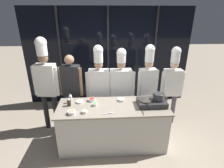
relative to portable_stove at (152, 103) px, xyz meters
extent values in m
plane|color=gray|center=(-0.74, 0.01, -0.94)|extent=(24.00, 24.00, 0.00)
cube|color=black|center=(-0.74, 2.00, 0.41)|extent=(4.65, 0.04, 2.70)
cube|color=#232326|center=(-2.06, 1.96, 0.41)|extent=(0.05, 0.05, 2.70)
cube|color=#232326|center=(-0.74, 1.96, 0.41)|extent=(0.05, 0.05, 2.70)
cube|color=#232326|center=(0.58, 1.96, 0.41)|extent=(0.05, 0.05, 2.70)
cube|color=beige|center=(-0.74, 0.01, -0.51)|extent=(2.04, 0.76, 0.85)
cube|color=gray|center=(-0.74, 0.01, -0.07)|extent=(2.10, 0.80, 0.03)
cube|color=#28282B|center=(0.00, 0.00, 0.00)|extent=(0.53, 0.36, 0.10)
cylinder|color=black|center=(-0.12, 0.00, 0.05)|extent=(0.21, 0.21, 0.01)
cylinder|color=black|center=(-0.12, -0.19, 0.00)|extent=(0.03, 0.01, 0.03)
cylinder|color=black|center=(0.12, 0.00, 0.05)|extent=(0.21, 0.21, 0.01)
cylinder|color=black|center=(0.12, -0.19, 0.00)|extent=(0.03, 0.01, 0.03)
cylinder|color=#38332D|center=(-0.12, 0.00, 0.06)|extent=(0.25, 0.25, 0.01)
cone|color=#38332D|center=(-0.12, 0.00, 0.08)|extent=(0.27, 0.27, 0.04)
cylinder|color=black|center=(-0.12, -0.23, 0.09)|extent=(0.02, 0.20, 0.02)
cylinder|color=#333335|center=(0.12, 0.00, 0.12)|extent=(0.20, 0.20, 0.12)
torus|color=#333335|center=(0.12, 0.00, 0.18)|extent=(0.20, 0.20, 0.01)
torus|color=#333335|center=(0.01, 0.00, 0.16)|extent=(0.01, 0.05, 0.05)
torus|color=#333335|center=(0.23, 0.00, 0.16)|extent=(0.01, 0.05, 0.05)
cylinder|color=white|center=(-1.56, 0.20, 0.02)|extent=(0.06, 0.06, 0.15)
cone|color=white|center=(-1.56, 0.20, 0.12)|extent=(0.05, 0.05, 0.04)
cylinder|color=#332319|center=(-1.57, 0.07, 0.01)|extent=(0.07, 0.07, 0.13)
cone|color=white|center=(-1.57, 0.07, 0.10)|extent=(0.06, 0.06, 0.04)
cylinder|color=white|center=(-1.38, 0.19, -0.04)|extent=(0.14, 0.14, 0.03)
torus|color=white|center=(-1.38, 0.19, -0.02)|extent=(0.14, 0.14, 0.01)
cylinder|color=beige|center=(-1.38, 0.19, -0.03)|extent=(0.12, 0.12, 0.02)
cylinder|color=white|center=(-1.48, -0.22, -0.03)|extent=(0.14, 0.14, 0.05)
torus|color=white|center=(-1.48, -0.22, 0.00)|extent=(0.14, 0.14, 0.01)
cylinder|color=#9E896B|center=(-1.48, -0.22, -0.01)|extent=(0.12, 0.12, 0.03)
cylinder|color=white|center=(-1.26, -0.20, -0.03)|extent=(0.10, 0.10, 0.05)
torus|color=white|center=(-1.26, -0.20, -0.01)|extent=(0.10, 0.10, 0.01)
cylinder|color=beige|center=(-1.26, -0.20, -0.02)|extent=(0.08, 0.08, 0.02)
cylinder|color=white|center=(-0.56, 0.22, -0.04)|extent=(0.14, 0.14, 0.04)
torus|color=white|center=(-0.56, 0.22, -0.02)|extent=(0.15, 0.15, 0.01)
cylinder|color=silver|center=(-0.56, 0.22, -0.03)|extent=(0.12, 0.12, 0.02)
cylinder|color=white|center=(-1.15, 0.25, -0.03)|extent=(0.14, 0.14, 0.05)
torus|color=white|center=(-1.15, 0.25, 0.00)|extent=(0.15, 0.15, 0.01)
cylinder|color=#B22D1E|center=(-1.15, 0.25, -0.02)|extent=(0.12, 0.12, 0.03)
cylinder|color=white|center=(-1.08, 0.04, -0.03)|extent=(0.09, 0.09, 0.05)
torus|color=white|center=(-1.08, 0.04, 0.00)|extent=(0.09, 0.09, 0.01)
cylinder|color=#4C9E47|center=(-1.08, 0.04, -0.01)|extent=(0.07, 0.07, 0.03)
cube|color=#B2B5BA|center=(-0.89, -0.27, -0.05)|extent=(0.14, 0.05, 0.01)
ellipsoid|color=#B2B5BA|center=(-0.79, -0.24, -0.05)|extent=(0.08, 0.06, 0.02)
cylinder|color=#232326|center=(-2.00, 0.64, -0.51)|extent=(0.11, 0.11, 0.85)
cylinder|color=#232326|center=(-2.23, 0.67, -0.51)|extent=(0.11, 0.11, 0.85)
cube|color=white|center=(-2.12, 0.66, 0.26)|extent=(0.45, 0.27, 0.69)
cylinder|color=white|center=(-1.89, 0.59, 0.25)|extent=(0.08, 0.08, 0.64)
cylinder|color=white|center=(-2.36, 0.65, 0.25)|extent=(0.08, 0.08, 0.64)
sphere|color=brown|center=(-2.12, 0.66, 0.73)|extent=(0.20, 0.20, 0.20)
cylinder|color=white|center=(-2.12, 0.66, 0.92)|extent=(0.21, 0.21, 0.25)
sphere|color=white|center=(-2.12, 0.66, 1.04)|extent=(0.23, 0.23, 0.23)
cylinder|color=#2D3856|center=(-1.49, 0.65, -0.52)|extent=(0.10, 0.10, 0.83)
cylinder|color=#2D3856|center=(-1.70, 0.68, -0.52)|extent=(0.10, 0.10, 0.83)
cube|color=#232326|center=(-1.60, 0.66, 0.23)|extent=(0.41, 0.26, 0.67)
cylinder|color=#A87A5B|center=(-1.39, 0.60, 0.22)|extent=(0.08, 0.08, 0.62)
cylinder|color=#A87A5B|center=(-1.81, 0.67, 0.22)|extent=(0.08, 0.08, 0.62)
sphere|color=#A87A5B|center=(-1.60, 0.66, 0.69)|extent=(0.20, 0.20, 0.20)
cylinder|color=#2D3856|center=(-0.88, 0.68, -0.55)|extent=(0.12, 0.12, 0.77)
cylinder|color=#2D3856|center=(-1.12, 0.69, -0.55)|extent=(0.12, 0.12, 0.77)
cube|color=white|center=(-1.00, 0.68, 0.14)|extent=(0.45, 0.24, 0.62)
cylinder|color=white|center=(-0.75, 0.64, 0.12)|extent=(0.09, 0.09, 0.57)
cylinder|color=white|center=(-1.25, 0.65, 0.12)|extent=(0.09, 0.09, 0.57)
sphere|color=#A87A5B|center=(-1.00, 0.68, 0.57)|extent=(0.18, 0.18, 0.18)
cylinder|color=white|center=(-1.00, 0.68, 0.75)|extent=(0.19, 0.19, 0.26)
sphere|color=white|center=(-1.00, 0.68, 0.88)|extent=(0.21, 0.21, 0.21)
cylinder|color=#4C4C51|center=(-0.39, 0.71, -0.56)|extent=(0.12, 0.12, 0.76)
cylinder|color=#4C4C51|center=(-0.65, 0.70, -0.56)|extent=(0.12, 0.12, 0.76)
cube|color=white|center=(-0.52, 0.71, 0.13)|extent=(0.48, 0.26, 0.62)
cylinder|color=white|center=(-0.25, 0.68, 0.11)|extent=(0.09, 0.09, 0.57)
cylinder|color=white|center=(-0.78, 0.66, 0.11)|extent=(0.09, 0.09, 0.57)
sphere|color=#A87A5B|center=(-0.52, 0.71, 0.56)|extent=(0.18, 0.18, 0.18)
cylinder|color=white|center=(-0.52, 0.71, 0.71)|extent=(0.19, 0.19, 0.20)
sphere|color=white|center=(-0.52, 0.71, 0.81)|extent=(0.21, 0.21, 0.21)
cylinder|color=#232326|center=(0.19, 0.74, -0.56)|extent=(0.10, 0.10, 0.76)
cylinder|color=#232326|center=(-0.01, 0.70, -0.56)|extent=(0.10, 0.10, 0.76)
cube|color=white|center=(0.09, 0.72, 0.13)|extent=(0.40, 0.26, 0.62)
cylinder|color=white|center=(0.30, 0.72, 0.12)|extent=(0.07, 0.07, 0.57)
cylinder|color=white|center=(-0.11, 0.65, 0.12)|extent=(0.07, 0.07, 0.57)
sphere|color=tan|center=(0.09, 0.72, 0.56)|extent=(0.18, 0.18, 0.18)
cylinder|color=white|center=(0.09, 0.72, 0.74)|extent=(0.19, 0.19, 0.27)
sphere|color=white|center=(0.09, 0.72, 0.87)|extent=(0.21, 0.21, 0.21)
cylinder|color=#4C4C51|center=(0.76, 0.69, -0.56)|extent=(0.10, 0.10, 0.75)
cylinder|color=#4C4C51|center=(0.55, 0.70, -0.56)|extent=(0.10, 0.10, 0.75)
cube|color=white|center=(0.65, 0.70, 0.12)|extent=(0.41, 0.23, 0.61)
cylinder|color=white|center=(0.87, 0.65, 0.10)|extent=(0.08, 0.08, 0.56)
cylinder|color=white|center=(0.43, 0.68, 0.10)|extent=(0.08, 0.08, 0.56)
sphere|color=beige|center=(0.65, 0.70, 0.54)|extent=(0.18, 0.18, 0.18)
cylinder|color=white|center=(0.65, 0.70, 0.71)|extent=(0.19, 0.19, 0.24)
sphere|color=white|center=(0.65, 0.70, 0.83)|extent=(0.20, 0.20, 0.20)
camera|label=1|loc=(-0.94, -2.89, 1.58)|focal=28.00mm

